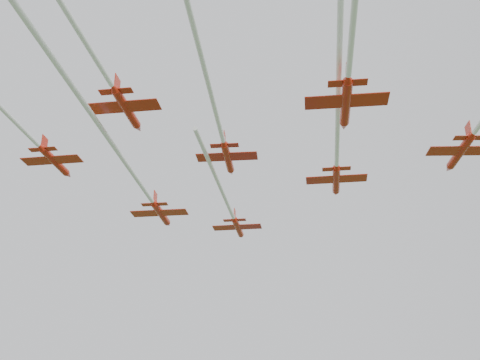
# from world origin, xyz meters

# --- Properties ---
(jet_lead) EXTENTS (8.98, 44.90, 2.69)m
(jet_lead) POSITION_xyz_m (2.02, 10.63, 60.57)
(jet_lead) COLOR red
(jet_row2_left) EXTENTS (9.10, 65.07, 2.73)m
(jet_row2_left) POSITION_xyz_m (-8.77, -12.34, 58.17)
(jet_row2_left) COLOR red
(jet_row2_right) EXTENTS (9.46, 64.28, 2.83)m
(jet_row2_right) POSITION_xyz_m (19.41, -13.73, 61.83)
(jet_row2_right) COLOR red
(jet_row3_left) EXTENTS (8.39, 46.57, 2.50)m
(jet_row3_left) POSITION_xyz_m (-20.26, -22.64, 60.19)
(jet_row3_left) COLOR red
(jet_row3_mid) EXTENTS (8.56, 52.08, 2.56)m
(jet_row3_mid) POSITION_xyz_m (4.39, -21.66, 60.83)
(jet_row3_mid) COLOR red
(jet_row4_left) EXTENTS (8.46, 61.58, 2.53)m
(jet_row4_left) POSITION_xyz_m (-6.11, -42.03, 59.92)
(jet_row4_left) COLOR red
(jet_row4_right) EXTENTS (9.31, 58.51, 2.80)m
(jet_row4_right) POSITION_xyz_m (19.71, -39.28, 59.28)
(jet_row4_right) COLOR red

